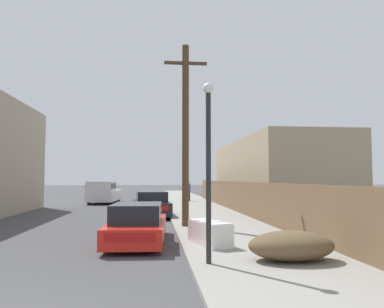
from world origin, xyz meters
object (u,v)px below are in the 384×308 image
(utility_pole, at_px, (185,131))
(pedestrian, at_px, (189,191))
(car_parked_mid, at_px, (151,205))
(pickup_truck, at_px, (103,192))
(discarded_fridge, at_px, (210,233))
(parked_sports_car_red, at_px, (138,225))
(brush_pile, at_px, (291,246))
(street_lamp, at_px, (208,156))

(utility_pole, distance_m, pedestrian, 17.25)
(car_parked_mid, xyz_separation_m, utility_pole, (1.44, -5.16, 3.38))
(pickup_truck, height_order, utility_pole, utility_pole)
(discarded_fridge, relative_size, car_parked_mid, 0.40)
(pickup_truck, bearing_deg, parked_sports_car_red, 104.46)
(utility_pole, height_order, brush_pile, utility_pole)
(street_lamp, bearing_deg, pedestrian, 85.82)
(brush_pile, bearing_deg, car_parked_mid, 106.10)
(pickup_truck, bearing_deg, brush_pile, 111.84)
(car_parked_mid, bearing_deg, discarded_fridge, -83.76)
(discarded_fridge, height_order, car_parked_mid, car_parked_mid)
(discarded_fridge, bearing_deg, car_parked_mid, 83.23)
(street_lamp, bearing_deg, utility_pole, 89.73)
(discarded_fridge, distance_m, brush_pile, 2.82)
(pedestrian, bearing_deg, brush_pile, -89.32)
(pickup_truck, distance_m, utility_pole, 17.37)
(car_parked_mid, distance_m, pedestrian, 12.15)
(discarded_fridge, height_order, pickup_truck, pickup_truck)
(car_parked_mid, distance_m, utility_pole, 6.33)
(utility_pole, distance_m, brush_pile, 7.82)
(parked_sports_car_red, height_order, street_lamp, street_lamp)
(car_parked_mid, height_order, pickup_truck, pickup_truck)
(discarded_fridge, xyz_separation_m, utility_pole, (-0.36, 4.36, 3.56))
(pickup_truck, xyz_separation_m, utility_pole, (5.44, -16.20, 3.12))
(car_parked_mid, relative_size, pedestrian, 2.67)
(pickup_truck, relative_size, utility_pole, 0.71)
(brush_pile, bearing_deg, street_lamp, -176.77)
(parked_sports_car_red, bearing_deg, discarded_fridge, -24.52)
(brush_pile, distance_m, pedestrian, 23.58)
(parked_sports_car_red, distance_m, utility_pole, 5.06)
(street_lamp, bearing_deg, car_parked_mid, 96.72)
(pedestrian, bearing_deg, street_lamp, -94.18)
(car_parked_mid, bearing_deg, parked_sports_car_red, -96.97)
(car_parked_mid, bearing_deg, brush_pile, -78.35)
(utility_pole, height_order, street_lamp, utility_pole)
(utility_pole, bearing_deg, pickup_truck, 108.58)
(parked_sports_car_red, relative_size, brush_pile, 2.22)
(discarded_fridge, relative_size, brush_pile, 0.88)
(street_lamp, bearing_deg, brush_pile, 3.23)
(car_parked_mid, relative_size, brush_pile, 2.21)
(parked_sports_car_red, height_order, car_parked_mid, car_parked_mid)
(discarded_fridge, distance_m, pedestrian, 21.30)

